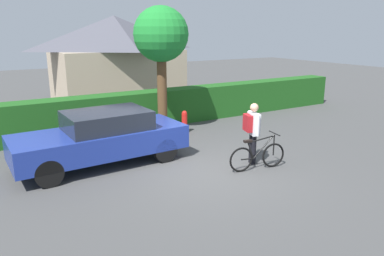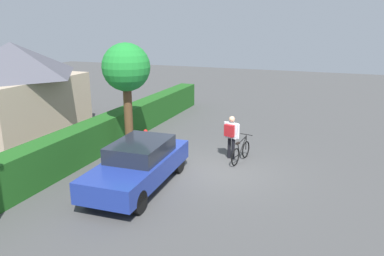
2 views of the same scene
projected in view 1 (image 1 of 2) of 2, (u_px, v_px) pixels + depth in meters
The scene contains 8 objects.
ground_plane at pixel (208, 171), 9.64m from camera, with size 60.00×60.00×0.00m, color #454545.
hedge_row at pixel (133, 110), 13.69m from camera, with size 19.97×0.90×1.34m, color #1D541A.
house_distant at pixel (116, 59), 18.22m from camera, with size 6.08×4.33×4.26m.
parked_car_near at pixel (102, 137), 9.95m from camera, with size 4.64×1.96×1.47m.
bicycle at pixel (258, 156), 9.65m from camera, with size 1.62×0.50×0.96m.
person_rider at pixel (252, 127), 9.92m from camera, with size 0.46×0.65×1.69m.
tree_kerbside at pixel (161, 37), 12.33m from camera, with size 1.87×1.87×4.38m.
fire_hydrant at pixel (184, 122), 13.11m from camera, with size 0.20×0.20×0.81m.
Camera 1 is at (-4.99, -7.52, 3.59)m, focal length 34.34 mm.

